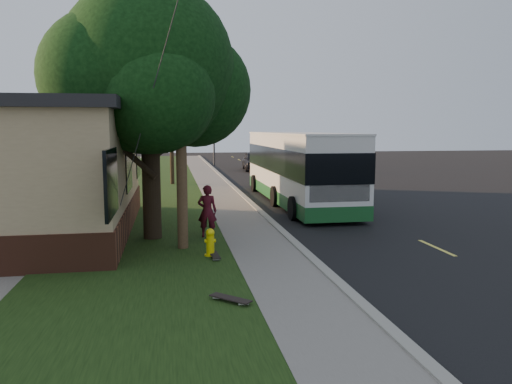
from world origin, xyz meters
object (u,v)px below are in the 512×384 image
at_px(traffic_signal, 214,132).
at_px(leafy_tree, 150,72).
at_px(fire_hydrant, 210,242).
at_px(skateboard_main, 215,255).
at_px(skateboard_spare, 230,299).
at_px(utility_pole, 180,86).
at_px(bare_tree_far, 177,146).
at_px(skateboarder, 207,211).
at_px(dumpster, 53,214).
at_px(distant_car, 255,161).
at_px(bare_tree_near, 172,150).
at_px(transit_bus, 297,166).

bearing_deg(traffic_signal, leafy_tree, -98.47).
distance_m(fire_hydrant, skateboard_main, 0.40).
distance_m(leafy_tree, skateboard_spare, 8.27).
relative_size(utility_pole, bare_tree_far, 2.25).
bearing_deg(utility_pole, bare_tree_far, 89.40).
bearing_deg(bare_tree_far, skateboarder, -88.96).
xyz_separation_m(skateboard_spare, dumpster, (-4.85, 7.21, 0.62)).
distance_m(traffic_signal, distant_car, 7.13).
bearing_deg(utility_pole, leafy_tree, 117.60).
height_order(bare_tree_near, bare_tree_far, bare_tree_near).
relative_size(skateboard_spare, dumpster, 0.43).
distance_m(dumpster, distant_car, 26.65).
distance_m(leafy_tree, skateboard_main, 6.04).
bearing_deg(traffic_signal, skateboard_main, -95.01).
bearing_deg(bare_tree_far, transit_bus, -75.73).
xyz_separation_m(bare_tree_near, distant_car, (6.87, 9.91, -1.34)).
distance_m(leafy_tree, skateboarder, 4.60).
distance_m(fire_hydrant, skateboard_spare, 3.72).
relative_size(skateboard_spare, distant_car, 0.17).
bearing_deg(skateboard_main, skateboard_spare, -90.00).
bearing_deg(leafy_tree, distant_car, 73.39).
bearing_deg(skateboard_main, fire_hydrant, 112.46).
bearing_deg(bare_tree_far, distant_car, -18.16).
distance_m(fire_hydrant, bare_tree_near, 18.10).
height_order(fire_hydrant, bare_tree_near, bare_tree_near).
distance_m(skateboard_spare, distant_car, 32.16).
xyz_separation_m(fire_hydrant, dumpster, (-4.75, 3.51, 0.32)).
distance_m(fire_hydrant, utility_pole, 4.37).
xyz_separation_m(skateboarder, skateboard_main, (0.00, -2.57, -0.77)).
bearing_deg(leafy_tree, bare_tree_near, 87.50).
height_order(skateboard_spare, distant_car, distant_car).
distance_m(fire_hydrant, traffic_signal, 34.25).
bearing_deg(fire_hydrant, traffic_signal, 84.79).
relative_size(skateboarder, skateboard_spare, 2.03).
height_order(traffic_signal, skateboarder, traffic_signal).
xyz_separation_m(fire_hydrant, skateboard_main, (0.10, -0.24, -0.30)).
relative_size(dumpster, distant_car, 0.40).
xyz_separation_m(bare_tree_near, skateboarder, (1.00, -15.67, -1.26)).
height_order(traffic_signal, dumpster, traffic_signal).
distance_m(leafy_tree, transit_bus, 9.94).
height_order(bare_tree_far, traffic_signal, traffic_signal).
height_order(traffic_signal, distant_car, traffic_signal).
bearing_deg(bare_tree_near, skateboard_spare, -87.36).
relative_size(bare_tree_near, skateboarder, 2.61).
relative_size(utility_pole, leafy_tree, 1.16).
height_order(leafy_tree, dumpster, leafy_tree).
xyz_separation_m(utility_pole, bare_tree_far, (0.31, 29.01, -2.63)).
relative_size(bare_tree_far, transit_bus, 0.33).
height_order(skateboarder, dumpster, skateboarder).
bearing_deg(transit_bus, dumpster, -148.20).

